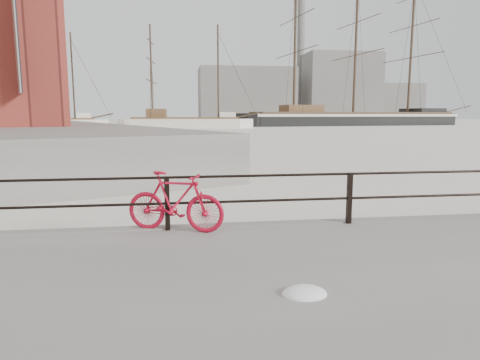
{
  "coord_description": "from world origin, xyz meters",
  "views": [
    {
      "loc": [
        -3.27,
        -7.93,
        2.46
      ],
      "look_at": [
        -1.92,
        1.5,
        1.0
      ],
      "focal_mm": 32.0,
      "sensor_mm": 36.0,
      "label": 1
    }
  ],
  "objects_px": {
    "schooner_mid": "(186,128)",
    "barque_black": "(353,125)",
    "bicycle": "(175,202)",
    "schooner_left": "(44,128)"
  },
  "relations": [
    {
      "from": "bicycle",
      "to": "schooner_mid",
      "type": "height_order",
      "value": "schooner_mid"
    },
    {
      "from": "barque_black",
      "to": "bicycle",
      "type": "bearing_deg",
      "value": -123.52
    },
    {
      "from": "bicycle",
      "to": "schooner_left",
      "type": "relative_size",
      "value": 0.08
    },
    {
      "from": "barque_black",
      "to": "schooner_left",
      "type": "xyz_separation_m",
      "value": [
        -63.52,
        -12.12,
        0.0
      ]
    },
    {
      "from": "barque_black",
      "to": "schooner_mid",
      "type": "bearing_deg",
      "value": -168.24
    },
    {
      "from": "barque_black",
      "to": "schooner_mid",
      "type": "height_order",
      "value": "barque_black"
    },
    {
      "from": "bicycle",
      "to": "schooner_mid",
      "type": "bearing_deg",
      "value": 109.45
    },
    {
      "from": "schooner_mid",
      "to": "barque_black",
      "type": "bearing_deg",
      "value": 26.27
    },
    {
      "from": "bicycle",
      "to": "barque_black",
      "type": "bearing_deg",
      "value": 85.92
    },
    {
      "from": "barque_black",
      "to": "schooner_left",
      "type": "relative_size",
      "value": 2.77
    }
  ]
}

